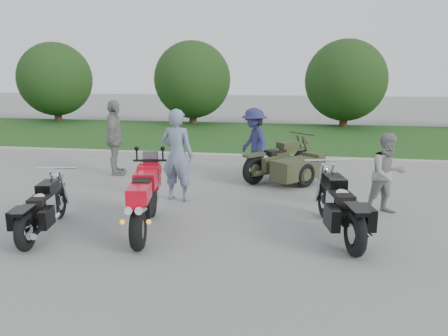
% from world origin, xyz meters
% --- Properties ---
extents(ground, '(80.00, 80.00, 0.00)m').
position_xyz_m(ground, '(0.00, 0.00, 0.00)').
color(ground, gray).
rests_on(ground, ground).
extents(curb, '(60.00, 0.30, 0.15)m').
position_xyz_m(curb, '(0.00, 6.00, 0.07)').
color(curb, '#A7A49D').
rests_on(curb, ground).
extents(grass_strip, '(60.00, 8.00, 0.14)m').
position_xyz_m(grass_strip, '(0.00, 10.15, 0.07)').
color(grass_strip, '#275D20').
rests_on(grass_strip, ground).
extents(tree_far_left, '(3.60, 3.60, 4.00)m').
position_xyz_m(tree_far_left, '(-10.00, 13.50, 2.19)').
color(tree_far_left, '#3F2B1C').
rests_on(tree_far_left, ground).
extents(tree_mid_left, '(3.60, 3.60, 4.00)m').
position_xyz_m(tree_mid_left, '(-3.00, 13.50, 2.19)').
color(tree_mid_left, '#3F2B1C').
rests_on(tree_mid_left, ground).
extents(tree_mid_right, '(3.60, 3.60, 4.00)m').
position_xyz_m(tree_mid_right, '(4.00, 13.50, 2.19)').
color(tree_mid_right, '#3F2B1C').
rests_on(tree_mid_right, ground).
extents(sportbike_red, '(0.67, 2.17, 1.04)m').
position_xyz_m(sportbike_red, '(-0.51, -0.29, 0.61)').
color(sportbike_red, black).
rests_on(sportbike_red, ground).
extents(cruiser_left, '(0.62, 2.07, 0.80)m').
position_xyz_m(cruiser_left, '(-2.15, -0.65, 0.41)').
color(cruiser_left, black).
rests_on(cruiser_left, ground).
extents(cruiser_right, '(0.71, 2.37, 0.92)m').
position_xyz_m(cruiser_right, '(2.68, 0.06, 0.47)').
color(cruiser_right, black).
rests_on(cruiser_right, ground).
extents(cruiser_sidecar, '(1.97, 2.14, 0.91)m').
position_xyz_m(cruiser_sidecar, '(1.77, 3.45, 0.42)').
color(cruiser_sidecar, black).
rests_on(cruiser_sidecar, ground).
extents(person_stripe, '(0.77, 0.57, 1.91)m').
position_xyz_m(person_stripe, '(-0.48, 1.64, 0.96)').
color(person_stripe, slate).
rests_on(person_stripe, ground).
extents(person_grey, '(0.92, 0.84, 1.55)m').
position_xyz_m(person_grey, '(3.63, 1.42, 0.77)').
color(person_grey, gray).
rests_on(person_grey, ground).
extents(person_denim, '(1.14, 1.31, 1.75)m').
position_xyz_m(person_denim, '(0.89, 3.87, 0.88)').
color(person_denim, navy).
rests_on(person_denim, ground).
extents(person_back, '(0.73, 1.21, 1.92)m').
position_xyz_m(person_back, '(-2.67, 3.57, 0.96)').
color(person_back, gray).
rests_on(person_back, ground).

